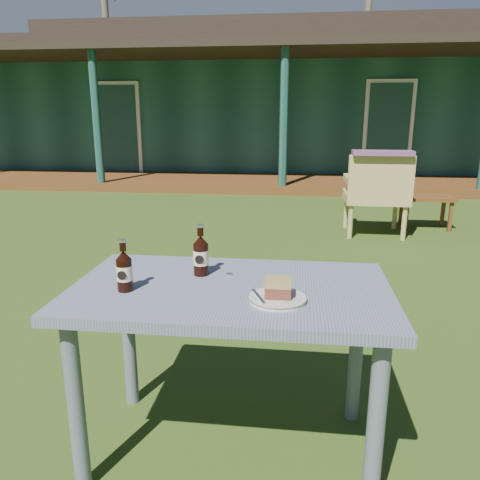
# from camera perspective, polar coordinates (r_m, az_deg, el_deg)

# --- Properties ---
(ground) EXTENTS (80.00, 80.00, 0.00)m
(ground) POSITION_cam_1_polar(r_m,az_deg,el_deg) (3.52, 2.55, -7.45)
(ground) COLOR #334916
(pavilion) EXTENTS (15.80, 8.30, 3.45)m
(pavilion) POSITION_cam_1_polar(r_m,az_deg,el_deg) (12.63, 6.03, 16.18)
(pavilion) COLOR #1B463D
(pavilion) RESTS_ON ground
(tree_left) EXTENTS (0.28, 0.28, 10.50)m
(tree_left) POSITION_cam_1_polar(r_m,az_deg,el_deg) (22.65, -16.05, 24.47)
(tree_left) COLOR brown
(tree_left) RESTS_ON ground
(tree_mid) EXTENTS (0.28, 0.28, 9.50)m
(tree_mid) POSITION_cam_1_polar(r_m,az_deg,el_deg) (22.18, 15.21, 23.42)
(tree_mid) COLOR brown
(tree_mid) RESTS_ON ground
(cafe_table) EXTENTS (1.20, 0.70, 0.72)m
(cafe_table) POSITION_cam_1_polar(r_m,az_deg,el_deg) (1.81, -1.15, -8.63)
(cafe_table) COLOR slate
(cafe_table) RESTS_ON ground
(plate) EXTENTS (0.20, 0.20, 0.01)m
(plate) POSITION_cam_1_polar(r_m,az_deg,el_deg) (1.64, 4.58, -7.11)
(plate) COLOR silver
(plate) RESTS_ON cafe_table
(cake_slice) EXTENTS (0.09, 0.09, 0.06)m
(cake_slice) POSITION_cam_1_polar(r_m,az_deg,el_deg) (1.64, 4.68, -5.78)
(cake_slice) COLOR brown
(cake_slice) RESTS_ON plate
(fork) EXTENTS (0.06, 0.13, 0.00)m
(fork) POSITION_cam_1_polar(r_m,az_deg,el_deg) (1.63, 2.28, -6.90)
(fork) COLOR silver
(fork) RESTS_ON plate
(cola_bottle_near) EXTENTS (0.06, 0.06, 0.21)m
(cola_bottle_near) POSITION_cam_1_polar(r_m,az_deg,el_deg) (1.87, -4.80, -1.84)
(cola_bottle_near) COLOR black
(cola_bottle_near) RESTS_ON cafe_table
(cola_bottle_far) EXTENTS (0.06, 0.06, 0.19)m
(cola_bottle_far) POSITION_cam_1_polar(r_m,az_deg,el_deg) (1.75, -13.92, -3.63)
(cola_bottle_far) COLOR black
(cola_bottle_far) RESTS_ON cafe_table
(bottle_cap) EXTENTS (0.03, 0.03, 0.01)m
(bottle_cap) POSITION_cam_1_polar(r_m,az_deg,el_deg) (1.88, -1.30, -4.22)
(bottle_cap) COLOR silver
(bottle_cap) RESTS_ON cafe_table
(armchair_left) EXTENTS (0.69, 0.65, 0.93)m
(armchair_left) POSITION_cam_1_polar(r_m,az_deg,el_deg) (5.49, 16.35, 5.82)
(armchair_left) COLOR tan
(armchair_left) RESTS_ON ground
(floral_throw) EXTENTS (0.63, 0.22, 0.05)m
(floral_throw) POSITION_cam_1_polar(r_m,az_deg,el_deg) (5.26, 17.00, 10.12)
(floral_throw) COLOR #6C426D
(floral_throw) RESTS_ON armchair_left
(side_table) EXTENTS (0.60, 0.40, 0.40)m
(side_table) POSITION_cam_1_polar(r_m,az_deg,el_deg) (6.07, 21.77, 4.46)
(side_table) COLOR #5B3416
(side_table) RESTS_ON ground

